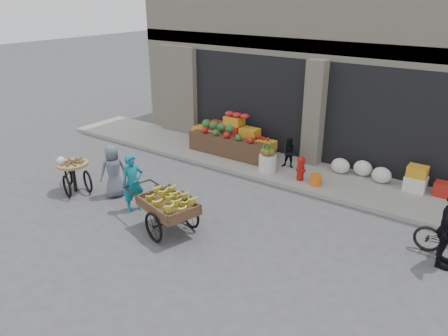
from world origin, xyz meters
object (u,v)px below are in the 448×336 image
Objects in this scene: vendor_woman at (133,183)px; cyclist at (448,230)px; orange_bucket at (316,180)px; seated_person at (289,153)px; tricycle_cart at (73,172)px; pineapple_bin at (268,163)px; banana_cart at (167,203)px; vendor_grey at (113,171)px; fire_hydrant at (301,167)px.

cyclist is at bearing -46.02° from vendor_woman.
seated_person is at bearing 149.74° from orange_bucket.
tricycle_cart is at bearing -143.09° from orange_bucket.
pineapple_bin is at bearing -133.69° from seated_person.
banana_cart is (-1.78, -4.08, 0.44)m from orange_bucket.
vendor_grey is (-1.02, 0.27, -0.02)m from vendor_woman.
fire_hydrant reaches higher than orange_bucket.
tricycle_cart reaches higher than pineapple_bin.
vendor_woman reaches higher than banana_cart.
vendor_grey is 0.89× the size of cyclist.
orange_bucket is at bearing 56.00° from tricycle_cart.
vendor_woman is 0.91× the size of cyclist.
orange_bucket is at bearing -40.26° from seated_person.
orange_bucket is 4.11m from cyclist.
vendor_woman is at bearing -123.34° from seated_person.
cyclist reaches higher than banana_cart.
pineapple_bin is 5.59m from cyclist.
cyclist reaches higher than orange_bucket.
pineapple_bin is 0.35× the size of vendor_woman.
seated_person reaches higher than pineapple_bin.
fire_hydrant is at bearing -6.12° from vendor_woman.
cyclist is at bearing 124.77° from vendor_grey.
seated_person is at bearing 98.52° from banana_cart.
seated_person is at bearing 167.98° from vendor_grey.
pineapple_bin is 1.11m from fire_hydrant.
orange_bucket is 0.22× the size of vendor_grey.
fire_hydrant is (1.10, -0.05, 0.13)m from pineapple_bin.
tricycle_cart is (-4.79, -4.02, 0.06)m from fire_hydrant.
tricycle_cart is at bearing -132.18° from pineapple_bin.
vendor_grey reaches higher than seated_person.
vendor_woman is at bearing 98.14° from vendor_grey.
vendor_grey reaches higher than pineapple_bin.
banana_cart is 1.54× the size of cyclist.
vendor_grey is (-2.97, -4.24, 0.13)m from seated_person.
orange_bucket is at bearing -11.23° from vendor_woman.
seated_person is 5.18m from vendor_grey.
banana_cart is at bearing -106.89° from seated_person.
tricycle_cart is at bearing -45.79° from vendor_grey.
fire_hydrant is at bearing 59.12° from tricycle_cart.
seated_person reaches higher than tricycle_cart.
pineapple_bin is at bearing 177.40° from fire_hydrant.
tricycle_cart is (-2.15, -0.16, -0.17)m from vendor_woman.
orange_bucket is 1.42m from seated_person.
seated_person is 0.37× the size of banana_cart.
pineapple_bin is 0.32× the size of cyclist.
fire_hydrant is 4.69m from vendor_woman.
vendor_woman reaches higher than vendor_grey.
pineapple_bin is 0.36× the size of tricycle_cart.
cyclist is (6.74, 1.89, 0.07)m from vendor_woman.
fire_hydrant is at bearing 157.36° from vendor_grey.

